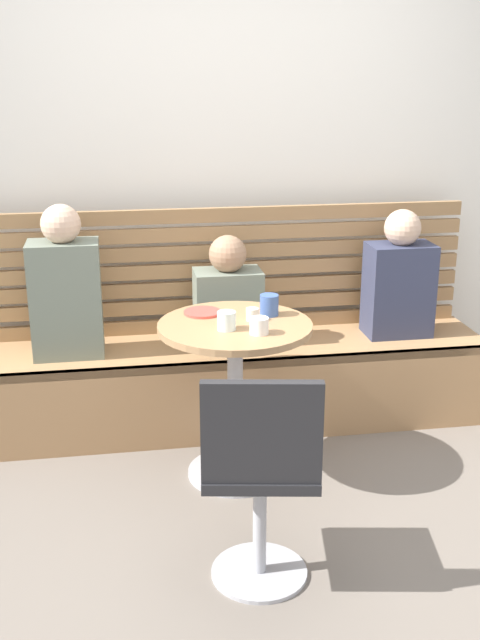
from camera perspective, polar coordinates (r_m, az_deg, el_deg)
name	(u,v)px	position (r m, az deg, el deg)	size (l,w,h in m)	color
ground	(274,555)	(3.14, 2.51, -16.96)	(8.00, 8.00, 0.00)	#70665B
back_wall	(214,137)	(4.19, -1.91, 13.36)	(5.20, 0.10, 2.90)	white
booth_bench	(228,384)	(4.07, -0.90, -4.71)	(2.70, 0.52, 0.44)	#A87C51
booth_backrest	(221,269)	(4.11, -1.44, 3.76)	(2.65, 0.04, 0.67)	#9A7249
cafe_table	(235,370)	(3.44, -0.36, -3.75)	(0.68, 0.68, 0.74)	#ADADB2
white_chair	(261,472)	(2.74, 1.53, -11.17)	(0.46, 0.46, 0.85)	#ADADB2
person_adult	(65,289)	(3.84, -12.76, 2.23)	(0.34, 0.22, 0.75)	slate
person_child_left	(399,280)	(4.14, 11.67, 2.90)	(0.34, 0.22, 0.67)	#333851
person_child_middle	(228,297)	(3.93, -0.90, 1.69)	(0.34, 0.22, 0.57)	slate
cup_mug_blue	(269,305)	(3.46, 2.17, 1.11)	(0.08, 0.08, 0.10)	#3D5B9E
cup_espresso_small	(252,314)	(3.40, 0.93, 0.43)	(0.06, 0.06, 0.06)	silver
cup_glass_short	(227,321)	(3.27, -1.00, -0.05)	(0.08, 0.08, 0.08)	silver
cup_ceramic_white	(259,326)	(3.23, 1.42, -0.43)	(0.08, 0.08, 0.07)	white
plate_small	(203,312)	(3.50, -2.79, 0.57)	(0.17, 0.17, 0.01)	#DB4C42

